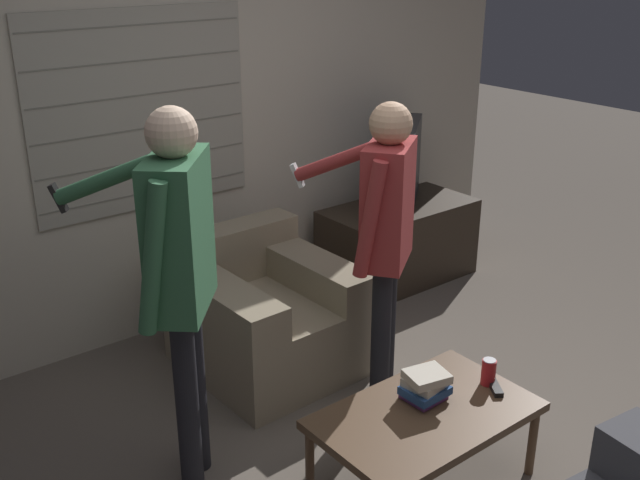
{
  "coord_description": "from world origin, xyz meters",
  "views": [
    {
      "loc": [
        -2.09,
        -1.9,
        2.27
      ],
      "look_at": [
        -0.13,
        0.59,
        1.0
      ],
      "focal_mm": 42.0,
      "sensor_mm": 36.0,
      "label": 1
    }
  ],
  "objects_px": {
    "armchair_beige": "(264,314)",
    "spare_remote": "(495,388)",
    "coffee_table": "(425,419)",
    "tv": "(401,166)",
    "book_stack": "(425,385)",
    "person_right_standing": "(385,223)",
    "soda_can": "(489,372)",
    "person_left_standing": "(178,259)"
  },
  "relations": [
    {
      "from": "soda_can",
      "to": "person_left_standing",
      "type": "bearing_deg",
      "value": 148.81
    },
    {
      "from": "coffee_table",
      "to": "book_stack",
      "type": "xyz_separation_m",
      "value": [
        0.06,
        0.07,
        0.11
      ]
    },
    {
      "from": "coffee_table",
      "to": "book_stack",
      "type": "bearing_deg",
      "value": 48.0
    },
    {
      "from": "armchair_beige",
      "to": "person_right_standing",
      "type": "xyz_separation_m",
      "value": [
        0.26,
        -0.69,
        0.69
      ]
    },
    {
      "from": "person_left_standing",
      "to": "spare_remote",
      "type": "xyz_separation_m",
      "value": [
        1.14,
        -0.75,
        -0.68
      ]
    },
    {
      "from": "coffee_table",
      "to": "tv",
      "type": "relative_size",
      "value": 1.25
    },
    {
      "from": "tv",
      "to": "soda_can",
      "type": "bearing_deg",
      "value": 17.5
    },
    {
      "from": "spare_remote",
      "to": "person_right_standing",
      "type": "bearing_deg",
      "value": 128.89
    },
    {
      "from": "tv",
      "to": "person_left_standing",
      "type": "relative_size",
      "value": 0.45
    },
    {
      "from": "spare_remote",
      "to": "coffee_table",
      "type": "bearing_deg",
      "value": -157.7
    },
    {
      "from": "person_right_standing",
      "to": "soda_can",
      "type": "relative_size",
      "value": 12.63
    },
    {
      "from": "armchair_beige",
      "to": "soda_can",
      "type": "bearing_deg",
      "value": 103.09
    },
    {
      "from": "armchair_beige",
      "to": "spare_remote",
      "type": "xyz_separation_m",
      "value": [
        0.32,
        -1.38,
        0.09
      ]
    },
    {
      "from": "spare_remote",
      "to": "armchair_beige",
      "type": "bearing_deg",
      "value": 137.21
    },
    {
      "from": "book_stack",
      "to": "spare_remote",
      "type": "bearing_deg",
      "value": -25.78
    },
    {
      "from": "person_right_standing",
      "to": "spare_remote",
      "type": "distance_m",
      "value": 0.92
    },
    {
      "from": "person_left_standing",
      "to": "person_right_standing",
      "type": "height_order",
      "value": "person_left_standing"
    },
    {
      "from": "tv",
      "to": "person_left_standing",
      "type": "distance_m",
      "value": 2.43
    },
    {
      "from": "tv",
      "to": "soda_can",
      "type": "height_order",
      "value": "tv"
    },
    {
      "from": "person_left_standing",
      "to": "armchair_beige",
      "type": "bearing_deg",
      "value": -11.08
    },
    {
      "from": "person_right_standing",
      "to": "soda_can",
      "type": "distance_m",
      "value": 0.85
    },
    {
      "from": "soda_can",
      "to": "spare_remote",
      "type": "distance_m",
      "value": 0.08
    },
    {
      "from": "coffee_table",
      "to": "person_left_standing",
      "type": "relative_size",
      "value": 0.56
    },
    {
      "from": "armchair_beige",
      "to": "spare_remote",
      "type": "relative_size",
      "value": 7.19
    },
    {
      "from": "person_left_standing",
      "to": "soda_can",
      "type": "distance_m",
      "value": 1.49
    },
    {
      "from": "tv",
      "to": "spare_remote",
      "type": "height_order",
      "value": "tv"
    },
    {
      "from": "book_stack",
      "to": "spare_remote",
      "type": "height_order",
      "value": "book_stack"
    },
    {
      "from": "tv",
      "to": "book_stack",
      "type": "relative_size",
      "value": 3.71
    },
    {
      "from": "person_right_standing",
      "to": "book_stack",
      "type": "distance_m",
      "value": 0.81
    },
    {
      "from": "tv",
      "to": "coffee_table",
      "type": "bearing_deg",
      "value": 8.78
    },
    {
      "from": "armchair_beige",
      "to": "tv",
      "type": "xyz_separation_m",
      "value": [
        1.39,
        0.36,
        0.53
      ]
    },
    {
      "from": "book_stack",
      "to": "soda_can",
      "type": "bearing_deg",
      "value": -16.22
    },
    {
      "from": "person_left_standing",
      "to": "soda_can",
      "type": "xyz_separation_m",
      "value": [
        1.16,
        -0.7,
        -0.63
      ]
    },
    {
      "from": "person_right_standing",
      "to": "tv",
      "type": "bearing_deg",
      "value": 7.04
    },
    {
      "from": "coffee_table",
      "to": "soda_can",
      "type": "bearing_deg",
      "value": -3.26
    },
    {
      "from": "coffee_table",
      "to": "person_right_standing",
      "type": "bearing_deg",
      "value": 63.67
    },
    {
      "from": "coffee_table",
      "to": "person_right_standing",
      "type": "distance_m",
      "value": 0.95
    },
    {
      "from": "person_left_standing",
      "to": "soda_can",
      "type": "bearing_deg",
      "value": -79.65
    },
    {
      "from": "coffee_table",
      "to": "spare_remote",
      "type": "distance_m",
      "value": 0.38
    },
    {
      "from": "person_left_standing",
      "to": "soda_can",
      "type": "height_order",
      "value": "person_left_standing"
    },
    {
      "from": "soda_can",
      "to": "tv",
      "type": "bearing_deg",
      "value": 58.01
    },
    {
      "from": "armchair_beige",
      "to": "coffee_table",
      "type": "bearing_deg",
      "value": 86.99
    }
  ]
}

